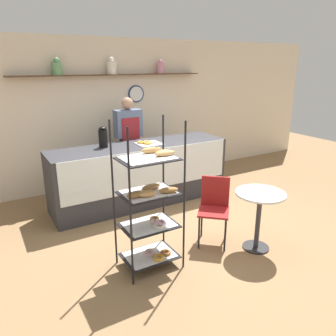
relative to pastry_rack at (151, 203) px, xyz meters
name	(u,v)px	position (x,y,z in m)	size (l,w,h in m)	color
ground_plane	(186,237)	(0.70, 0.34, -0.78)	(14.00, 14.00, 0.00)	olive
back_wall	(112,113)	(0.70, 2.90, 0.59)	(10.00, 0.30, 2.70)	beige
display_counter	(141,174)	(0.70, 1.72, -0.28)	(2.93, 0.78, 1.00)	#333338
pastry_rack	(151,203)	(0.00, 0.00, 0.00)	(0.66, 0.48, 1.70)	black
person_worker	(129,141)	(0.77, 2.33, 0.14)	(0.47, 0.23, 1.69)	#282833
cafe_table	(259,208)	(1.31, -0.35, -0.22)	(0.60, 0.60, 0.76)	#262628
cafe_chair	(214,203)	(0.96, 0.08, -0.25)	(0.54, 0.54, 0.87)	black
coffee_carafe	(103,137)	(0.13, 1.85, 0.38)	(0.14, 0.14, 0.33)	black
donut_tray_counter	(148,143)	(0.83, 1.68, 0.24)	(0.39, 0.35, 0.05)	white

